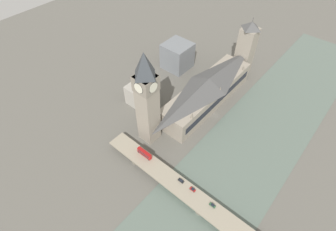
{
  "coord_description": "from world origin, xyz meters",
  "views": [
    {
      "loc": [
        -67.0,
        140.07,
        161.49
      ],
      "look_at": [
        19.98,
        38.14,
        17.24
      ],
      "focal_mm": 28.0,
      "sensor_mm": 36.0,
      "label": 1
    }
  ],
  "objects": [
    {
      "name": "river_water",
      "position": [
        -38.29,
        0.0,
        0.15
      ],
      "size": [
        64.57,
        360.0,
        0.3
      ],
      "primitive_type": "cube",
      "color": "slate",
      "rests_on": "ground_plane"
    },
    {
      "name": "car_northbound_lead",
      "position": [
        -27.53,
        69.37,
        6.38
      ],
      "size": [
        3.92,
        1.81,
        1.48
      ],
      "color": "maroon",
      "rests_on": "road_bridge"
    },
    {
      "name": "city_block_center",
      "position": [
        67.72,
        -31.89,
        12.97
      ],
      "size": [
        24.79,
        24.77,
        25.94
      ],
      "color": "slate",
      "rests_on": "ground_plane"
    },
    {
      "name": "car_northbound_tail",
      "position": [
        -17.93,
        69.4,
        6.34
      ],
      "size": [
        4.19,
        1.79,
        1.36
      ],
      "color": "black",
      "rests_on": "road_bridge"
    },
    {
      "name": "clock_tower",
      "position": [
        26.72,
        51.99,
        41.12
      ],
      "size": [
        13.59,
        13.59,
        76.98
      ],
      "color": "gray",
      "rests_on": "ground_plane"
    },
    {
      "name": "city_block_west",
      "position": [
        56.76,
        29.87,
        9.13
      ],
      "size": [
        23.9,
        17.64,
        18.26
      ],
      "color": "#A39E93",
      "rests_on": "ground_plane"
    },
    {
      "name": "double_decker_bus_lead",
      "position": [
        14.44,
        70.3,
        8.41
      ],
      "size": [
        11.93,
        2.48,
        5.02
      ],
      "color": "red",
      "rests_on": "road_bridge"
    },
    {
      "name": "car_southbound_tail",
      "position": [
        -43.1,
        69.95,
        6.39
      ],
      "size": [
        4.03,
        1.76,
        1.52
      ],
      "color": "#2D5638",
      "rests_on": "road_bridge"
    },
    {
      "name": "victoria_tower",
      "position": [
        15.48,
        -68.92,
        25.7
      ],
      "size": [
        14.23,
        14.23,
        55.4
      ],
      "color": "gray",
      "rests_on": "ground_plane"
    },
    {
      "name": "road_bridge",
      "position": [
        -38.29,
        72.72,
        4.63
      ],
      "size": [
        161.15,
        13.1,
        5.66
      ],
      "color": "gray",
      "rests_on": "ground_plane"
    },
    {
      "name": "parliament_hall",
      "position": [
        15.43,
        -8.0,
        13.22
      ],
      "size": [
        25.31,
        99.61,
        26.65
      ],
      "color": "gray",
      "rests_on": "ground_plane"
    },
    {
      "name": "ground_plane",
      "position": [
        0.0,
        0.0,
        0.0
      ],
      "size": [
        600.0,
        600.0,
        0.0
      ],
      "primitive_type": "plane",
      "color": "#605E56"
    }
  ]
}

